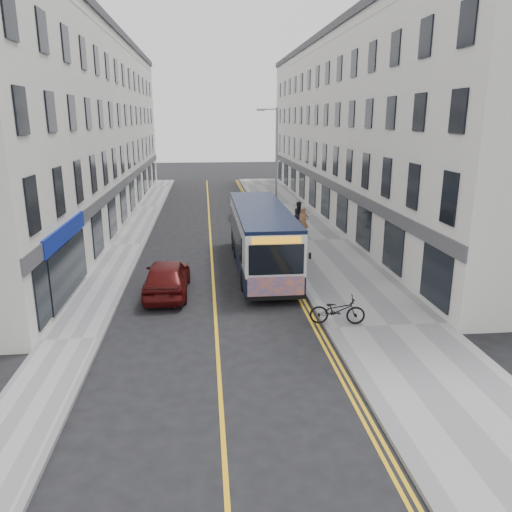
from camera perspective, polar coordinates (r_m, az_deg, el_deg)
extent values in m
plane|color=black|center=(18.91, -4.62, -7.52)|extent=(140.00, 140.00, 0.00)
cube|color=gray|center=(31.00, 6.45, 1.75)|extent=(4.50, 64.00, 0.12)
cube|color=gray|center=(30.67, -14.57, 1.19)|extent=(2.00, 64.00, 0.12)
cube|color=slate|center=(30.60, 2.32, 1.67)|extent=(0.18, 64.00, 0.13)
cube|color=slate|center=(30.53, -12.71, 1.26)|extent=(0.18, 64.00, 0.13)
cube|color=gold|center=(30.32, -5.18, 1.36)|extent=(0.12, 64.00, 0.01)
cube|color=gold|center=(30.56, 1.49, 1.54)|extent=(0.10, 64.00, 0.01)
cube|color=gold|center=(30.58, 1.86, 1.54)|extent=(0.10, 64.00, 0.01)
cube|color=silver|center=(40.18, 11.51, 13.96)|extent=(6.00, 46.00, 13.00)
cube|color=silver|center=(39.40, -19.21, 13.40)|extent=(6.00, 46.00, 13.00)
cylinder|color=gray|center=(31.91, 2.34, 9.42)|extent=(0.14, 0.14, 8.00)
cylinder|color=gray|center=(31.67, 1.49, 16.45)|extent=(1.00, 0.08, 0.08)
cube|color=gray|center=(31.61, 0.55, 16.36)|extent=(0.50, 0.18, 0.12)
cube|color=black|center=(25.08, 0.57, 0.26)|extent=(2.44, 10.75, 0.88)
cube|color=silver|center=(24.77, 0.58, 3.20)|extent=(2.44, 10.75, 1.76)
cube|color=black|center=(24.58, 0.58, 5.39)|extent=(2.46, 10.75, 0.16)
cube|color=black|center=(25.28, -2.38, 2.99)|extent=(0.04, 8.41, 1.12)
cube|color=black|center=(25.54, 3.20, 3.11)|extent=(0.04, 8.41, 1.12)
cube|color=black|center=(19.60, 2.34, -0.43)|extent=(2.20, 0.04, 1.22)
cube|color=orange|center=(19.95, 2.31, -3.67)|extent=(2.30, 0.04, 0.93)
cube|color=orange|center=(19.39, 2.37, 1.79)|extent=(1.96, 0.04, 0.27)
cylinder|color=black|center=(21.99, -1.36, -2.76)|extent=(0.27, 0.98, 0.98)
cylinder|color=black|center=(22.26, 4.33, -2.57)|extent=(0.27, 0.98, 0.98)
cylinder|color=black|center=(27.13, -2.26, 0.78)|extent=(0.27, 0.98, 0.98)
cylinder|color=black|center=(27.36, 2.36, 0.90)|extent=(0.27, 0.98, 0.98)
cylinder|color=black|center=(28.84, -2.49, 1.67)|extent=(0.27, 0.98, 0.98)
cylinder|color=black|center=(29.04, 1.87, 1.78)|extent=(0.27, 0.98, 0.98)
imported|color=black|center=(18.44, 9.29, -6.13)|extent=(2.08, 0.97, 1.05)
imported|color=#976445|center=(31.65, 5.44, 3.89)|extent=(0.76, 0.60, 1.85)
imported|color=black|center=(33.64, 4.97, 4.63)|extent=(1.07, 0.93, 1.88)
imported|color=silver|center=(37.32, -1.18, 5.23)|extent=(1.63, 4.40, 1.44)
imported|color=#4D0D0C|center=(21.81, -10.14, -2.34)|extent=(1.96, 4.65, 1.57)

